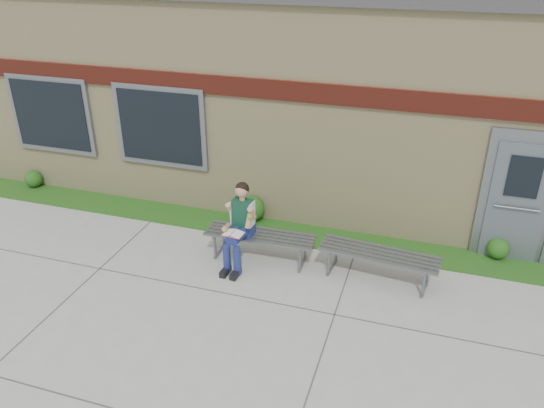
% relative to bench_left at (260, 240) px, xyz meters
% --- Properties ---
extents(ground, '(80.00, 80.00, 0.00)m').
position_rel_bench_left_xyz_m(ground, '(0.54, -1.62, -0.37)').
color(ground, '#9E9E99').
rests_on(ground, ground).
extents(grass_strip, '(16.00, 0.80, 0.02)m').
position_rel_bench_left_xyz_m(grass_strip, '(0.54, 0.98, -0.36)').
color(grass_strip, '#154913').
rests_on(grass_strip, ground).
extents(school_building, '(16.20, 6.22, 4.20)m').
position_rel_bench_left_xyz_m(school_building, '(0.54, 4.37, 1.73)').
color(school_building, beige).
rests_on(school_building, ground).
extents(bench_left, '(1.88, 0.57, 0.48)m').
position_rel_bench_left_xyz_m(bench_left, '(0.00, 0.00, 0.00)').
color(bench_left, slate).
rests_on(bench_left, ground).
extents(bench_right, '(1.94, 0.71, 0.49)m').
position_rel_bench_left_xyz_m(bench_right, '(2.00, 0.00, 0.01)').
color(bench_right, slate).
rests_on(bench_right, ground).
extents(girl, '(0.51, 0.87, 1.43)m').
position_rel_bench_left_xyz_m(girl, '(-0.28, -0.22, 0.37)').
color(girl, navy).
rests_on(girl, ground).
extents(shrub_west, '(0.37, 0.37, 0.37)m').
position_rel_bench_left_xyz_m(shrub_west, '(-5.69, 1.23, -0.17)').
color(shrub_west, '#154913').
rests_on(shrub_west, grass_strip).
extents(shrub_mid, '(0.51, 0.51, 0.51)m').
position_rel_bench_left_xyz_m(shrub_mid, '(-0.59, 1.23, -0.10)').
color(shrub_mid, '#154913').
rests_on(shrub_mid, grass_strip).
extents(shrub_east, '(0.37, 0.37, 0.37)m').
position_rel_bench_left_xyz_m(shrub_east, '(3.89, 1.23, -0.17)').
color(shrub_east, '#154913').
rests_on(shrub_east, grass_strip).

